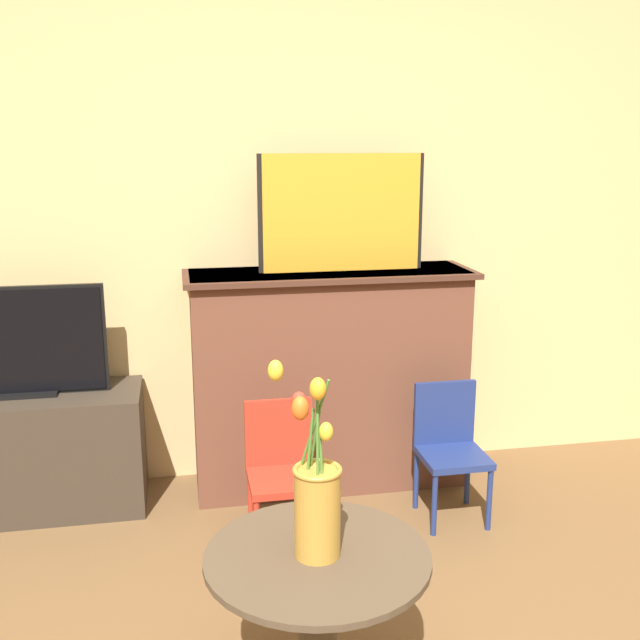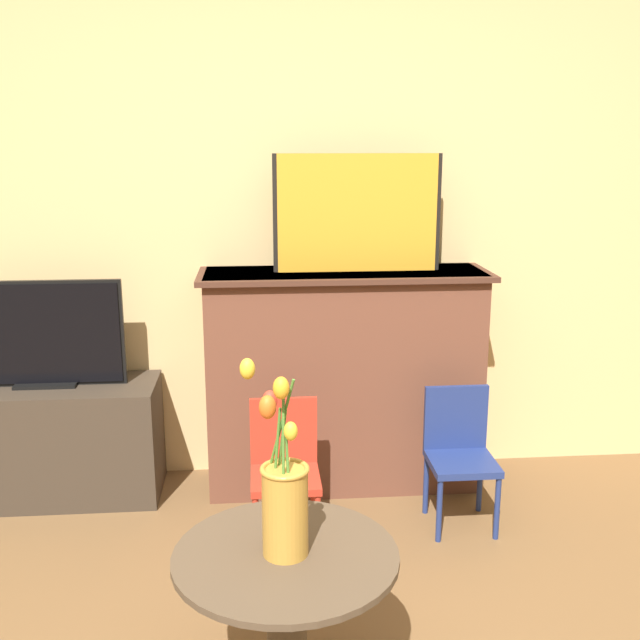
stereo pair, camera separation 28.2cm
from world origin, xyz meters
name	(u,v)px [view 2 (the right image)]	position (x,y,z in m)	size (l,w,h in m)	color
wall_back	(310,203)	(0.00, 2.13, 1.35)	(8.00, 0.06, 2.70)	tan
fireplace_mantel	(343,377)	(0.14, 1.91, 0.54)	(1.35, 0.42, 1.05)	brown
painting	(357,213)	(0.20, 1.92, 1.32)	(0.77, 0.03, 0.53)	black
tv_stand	(52,441)	(-1.23, 1.88, 0.27)	(0.99, 0.40, 0.55)	#382D23
tv_monitor	(43,335)	(-1.23, 1.88, 0.79)	(0.72, 0.12, 0.49)	black
chair_red	(285,464)	(-0.16, 1.39, 0.34)	(0.28, 0.28, 0.60)	#B22D1E
chair_blue	(459,449)	(0.60, 1.48, 0.34)	(0.28, 0.28, 0.60)	navy
side_table	(286,610)	(-0.20, 0.40, 0.34)	(0.64, 0.64, 0.52)	#4C3D2D
vase_tulips	(283,496)	(-0.20, 0.40, 0.70)	(0.19, 0.21, 0.54)	#B78433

